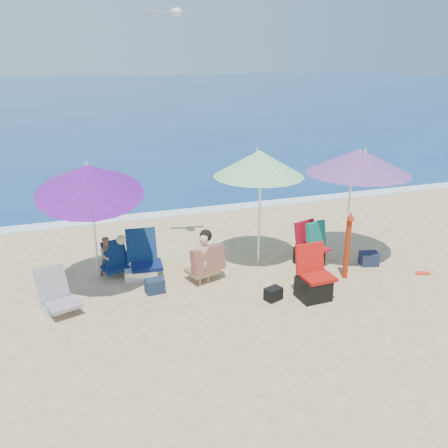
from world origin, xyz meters
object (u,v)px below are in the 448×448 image
object	(u,v)px
umbrella_striped	(259,163)
furled_umbrella	(348,242)
camp_chair_right	(310,249)
person_left	(110,256)
umbrella_turquoise	(359,161)
chair_rainbow	(56,299)
seagull	(176,12)
umbrella_blue	(89,180)
camp_chair_left	(313,283)
person_center	(205,259)
chair_navy	(142,264)

from	to	relation	value
umbrella_striped	furled_umbrella	distance (m)	2.18
camp_chair_right	person_left	world-z (taller)	camp_chair_right
camp_chair_right	umbrella_turquoise	bearing A→B (deg)	-1.61
umbrella_turquoise	chair_rainbow	bearing A→B (deg)	-177.44
camp_chair_right	seagull	size ratio (longest dim) A/B	1.10
chair_rainbow	person_left	world-z (taller)	person_left
umbrella_turquoise	umbrella_striped	bearing A→B (deg)	165.53
umbrella_striped	umbrella_blue	size ratio (longest dim) A/B	0.93
umbrella_turquoise	camp_chair_left	distance (m)	2.62
umbrella_striped	person_center	world-z (taller)	umbrella_striped
person_left	umbrella_blue	bearing A→B (deg)	-114.55
umbrella_turquoise	person_left	size ratio (longest dim) A/B	3.11
furled_umbrella	person_left	bearing A→B (deg)	159.15
camp_chair_right	person_center	xyz separation A→B (m)	(-2.18, -0.09, 0.13)
furled_umbrella	seagull	bearing A→B (deg)	142.58
camp_chair_left	camp_chair_right	size ratio (longest dim) A/B	1.01
umbrella_striped	chair_rainbow	bearing A→B (deg)	-169.16
umbrella_blue	chair_rainbow	bearing A→B (deg)	-146.26
furled_umbrella	person_left	size ratio (longest dim) A/B	1.57
chair_rainbow	camp_chair_left	xyz separation A→B (m)	(4.15, -0.98, 0.09)
umbrella_striped	person_left	world-z (taller)	umbrella_striped
umbrella_blue	seagull	distance (m)	3.34
camp_chair_left	person_left	bearing A→B (deg)	146.67
umbrella_blue	person_center	size ratio (longest dim) A/B	2.59
chair_rainbow	umbrella_blue	bearing A→B (deg)	33.74
furled_umbrella	camp_chair_right	size ratio (longest dim) A/B	1.42
chair_rainbow	seagull	distance (m)	5.33
chair_rainbow	camp_chair_left	bearing A→B (deg)	-13.27
furled_umbrella	person_center	distance (m)	2.62
chair_navy	seagull	bearing A→B (deg)	33.58
umbrella_striped	camp_chair_left	xyz separation A→B (m)	(0.33, -1.71, -1.73)
furled_umbrella	chair_rainbow	world-z (taller)	furled_umbrella
furled_umbrella	camp_chair_left	xyz separation A→B (m)	(-0.95, -0.51, -0.43)
umbrella_blue	seagull	bearing A→B (deg)	30.25
umbrella_turquoise	umbrella_striped	distance (m)	1.91
person_center	person_left	xyz separation A→B (m)	(-1.58, 0.90, -0.08)
umbrella_blue	umbrella_striped	bearing A→B (deg)	4.66
chair_navy	camp_chair_left	world-z (taller)	camp_chair_left
camp_chair_left	person_left	distance (m)	3.78
camp_chair_left	umbrella_blue	bearing A→B (deg)	157.02
camp_chair_left	person_center	bearing A→B (deg)	143.23
umbrella_turquoise	furled_umbrella	world-z (taller)	umbrella_turquoise
umbrella_turquoise	person_left	distance (m)	5.03
camp_chair_right	umbrella_striped	bearing A→B (deg)	154.39
umbrella_turquoise	seagull	xyz separation A→B (m)	(-3.17, 1.27, 2.62)
seagull	chair_rainbow	bearing A→B (deg)	-148.72
umbrella_blue	camp_chair_left	bearing A→B (deg)	-22.98
umbrella_striped	person_left	distance (m)	3.28
person_center	seagull	xyz separation A→B (m)	(-0.08, 1.33, 4.17)
chair_rainbow	camp_chair_right	bearing A→B (deg)	3.35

